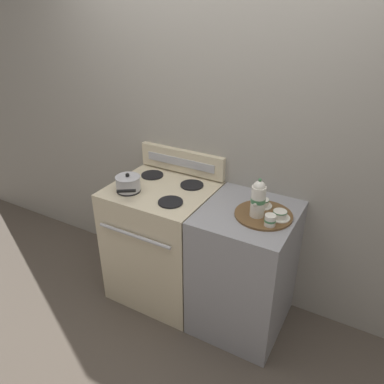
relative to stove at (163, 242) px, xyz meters
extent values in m
plane|color=brown|center=(0.30, 0.00, -0.46)|extent=(6.00, 6.00, 0.00)
cube|color=#9E998E|center=(0.30, 0.34, 0.64)|extent=(6.00, 0.05, 2.20)
cube|color=beige|center=(0.00, 0.00, 0.00)|extent=(0.72, 0.64, 0.92)
cylinder|color=silver|center=(0.00, -0.34, 0.26)|extent=(0.57, 0.02, 0.02)
cylinder|color=black|center=(-0.17, 0.14, 0.47)|extent=(0.17, 0.17, 0.01)
cylinder|color=black|center=(0.17, 0.14, 0.47)|extent=(0.17, 0.17, 0.01)
cylinder|color=black|center=(-0.17, -0.14, 0.47)|extent=(0.17, 0.17, 0.01)
cylinder|color=black|center=(0.17, -0.14, 0.47)|extent=(0.17, 0.17, 0.01)
cube|color=beige|center=(0.00, 0.30, 0.56)|extent=(0.70, 0.05, 0.18)
cube|color=#B7B7BC|center=(0.00, 0.27, 0.56)|extent=(0.57, 0.01, 0.06)
cube|color=#939399|center=(0.67, 0.00, 0.00)|extent=(0.59, 0.64, 0.92)
cylinder|color=#B7B7BC|center=(-0.17, -0.14, 0.52)|extent=(0.17, 0.17, 0.09)
cylinder|color=#B7B7BC|center=(-0.17, -0.14, 0.57)|extent=(0.17, 0.17, 0.01)
sphere|color=black|center=(-0.17, -0.14, 0.58)|extent=(0.03, 0.03, 0.03)
cylinder|color=black|center=(-0.09, -0.26, 0.54)|extent=(0.12, 0.09, 0.02)
cylinder|color=brown|center=(0.76, 0.00, 0.47)|extent=(0.36, 0.36, 0.01)
cylinder|color=white|center=(0.73, -0.04, 0.57)|extent=(0.09, 0.09, 0.20)
cylinder|color=#427A4C|center=(0.73, -0.04, 0.58)|extent=(0.09, 0.09, 0.03)
sphere|color=white|center=(0.73, -0.04, 0.67)|extent=(0.08, 0.08, 0.08)
sphere|color=#427A4C|center=(0.73, -0.04, 0.72)|extent=(0.02, 0.02, 0.02)
cone|color=white|center=(0.73, -0.10, 0.58)|extent=(0.03, 0.07, 0.05)
cylinder|color=white|center=(0.86, 0.00, 0.48)|extent=(0.13, 0.13, 0.01)
cylinder|color=white|center=(0.86, 0.00, 0.50)|extent=(0.08, 0.08, 0.04)
cylinder|color=#427A4C|center=(0.86, 0.00, 0.52)|extent=(0.09, 0.09, 0.01)
cylinder|color=white|center=(0.72, 0.09, 0.48)|extent=(0.13, 0.13, 0.01)
cylinder|color=white|center=(0.72, 0.09, 0.50)|extent=(0.08, 0.08, 0.04)
cylinder|color=#427A4C|center=(0.72, 0.09, 0.52)|extent=(0.09, 0.09, 0.01)
cylinder|color=white|center=(0.84, -0.11, 0.51)|extent=(0.07, 0.07, 0.07)
cylinder|color=#427A4C|center=(0.84, -0.11, 0.51)|extent=(0.07, 0.07, 0.01)
camera|label=1|loc=(1.34, -1.95, 1.67)|focal=35.00mm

